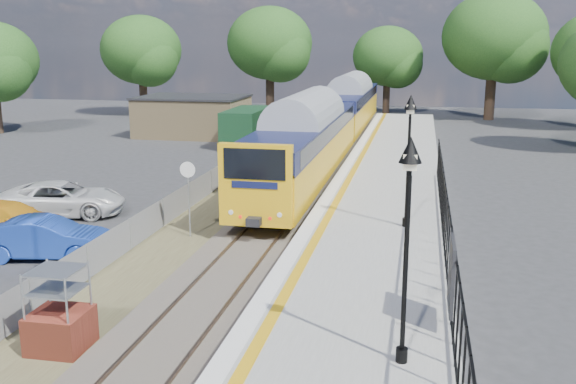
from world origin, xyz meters
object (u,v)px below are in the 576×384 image
(speed_sign, at_px, (188,186))
(car_yellow, at_px, (9,219))
(victorian_lamp_north, at_px, (410,130))
(train, at_px, (333,118))
(victorian_lamp_south, at_px, (409,199))
(brick_plinth, at_px, (59,312))
(car_white, at_px, (62,199))
(car_blue, at_px, (46,238))

(speed_sign, distance_m, car_yellow, 7.06)
(victorian_lamp_north, relative_size, train, 0.11)
(victorian_lamp_south, distance_m, victorian_lamp_north, 10.00)
(victorian_lamp_south, distance_m, brick_plinth, 8.70)
(victorian_lamp_north, relative_size, car_yellow, 1.02)
(train, bearing_deg, brick_plinth, -94.93)
(victorian_lamp_north, height_order, car_white, victorian_lamp_north)
(victorian_lamp_south, xyz_separation_m, car_white, (-14.66, 11.87, -3.57))
(train, height_order, car_white, train)
(train, xyz_separation_m, speed_sign, (-2.68, -19.99, -0.33))
(victorian_lamp_south, relative_size, car_yellow, 1.02)
(brick_plinth, bearing_deg, train, 85.07)
(victorian_lamp_north, distance_m, train, 20.64)
(brick_plinth, height_order, speed_sign, speed_sign)
(car_blue, bearing_deg, speed_sign, -63.77)
(train, bearing_deg, car_blue, -106.10)
(speed_sign, bearing_deg, victorian_lamp_north, 1.53)
(brick_plinth, relative_size, car_yellow, 0.46)
(train, bearing_deg, speed_sign, -97.63)
(speed_sign, xyz_separation_m, car_white, (-6.49, 2.00, -1.29))
(speed_sign, distance_m, car_blue, 5.27)
(victorian_lamp_south, bearing_deg, car_white, 141.00)
(car_blue, bearing_deg, victorian_lamp_south, -130.91)
(victorian_lamp_north, bearing_deg, speed_sign, -179.05)
(car_blue, xyz_separation_m, car_white, (-2.48, 5.17, 0.02))
(train, bearing_deg, car_white, -117.00)
(brick_plinth, relative_size, car_blue, 0.48)
(speed_sign, relative_size, car_blue, 0.68)
(train, relative_size, brick_plinth, 19.58)
(car_white, bearing_deg, car_blue, -168.33)
(victorian_lamp_south, height_order, brick_plinth, victorian_lamp_south)
(car_yellow, bearing_deg, victorian_lamp_north, -87.41)
(speed_sign, height_order, car_yellow, speed_sign)
(car_blue, distance_m, car_white, 5.73)
(brick_plinth, xyz_separation_m, car_yellow, (-7.00, 8.12, -0.35))
(car_blue, distance_m, car_yellow, 3.50)
(brick_plinth, relative_size, speed_sign, 0.71)
(victorian_lamp_south, xyz_separation_m, car_blue, (-12.18, 6.71, -3.59))
(brick_plinth, bearing_deg, car_white, 120.58)
(victorian_lamp_south, relative_size, car_white, 0.88)
(victorian_lamp_north, bearing_deg, car_blue, -164.63)
(victorian_lamp_north, xyz_separation_m, train, (-5.30, 19.85, -1.96))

